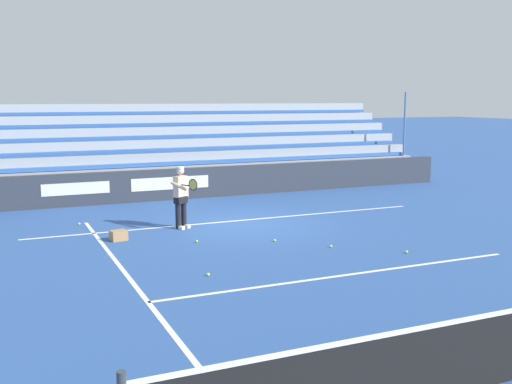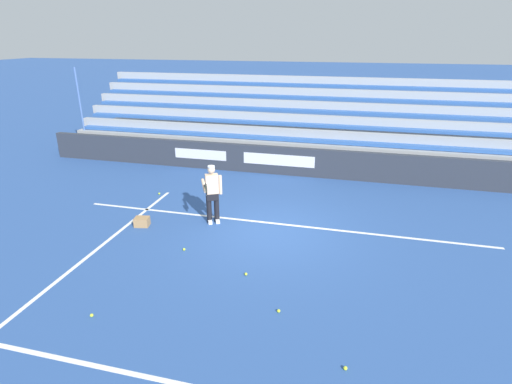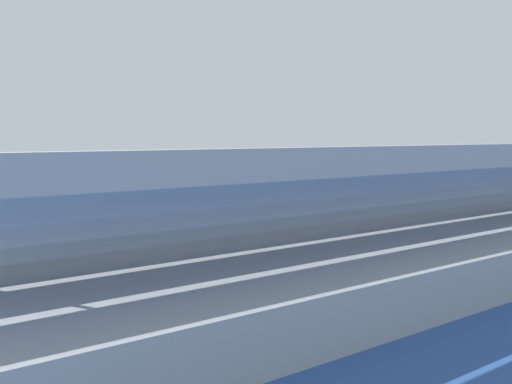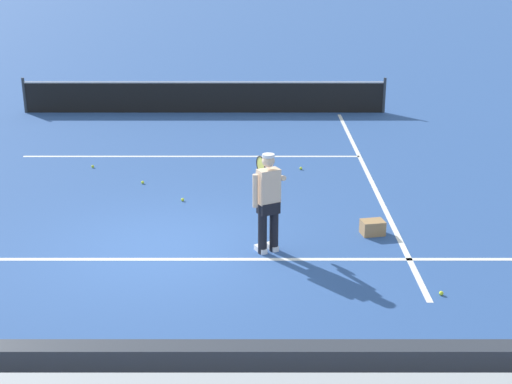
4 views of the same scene
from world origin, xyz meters
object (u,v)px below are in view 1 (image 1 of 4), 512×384
Objects in this scene: tennis_ball_near_player at (79,224)px; tennis_ball_far_right at (197,241)px; tennis_player at (181,196)px; tennis_ball_on_baseline at (208,274)px; tennis_ball_far_left at (406,252)px; tennis_ball_by_box at (275,240)px; tennis_ball_midcourt at (331,246)px; ball_box_cardboard at (119,235)px.

tennis_ball_near_player is 4.14m from tennis_ball_far_right.
tennis_player reaches higher than tennis_ball_on_baseline.
tennis_ball_far_left is at bearing 178.26° from tennis_ball_on_baseline.
tennis_ball_far_right is (1.83, -0.70, 0.00)m from tennis_ball_by_box.
tennis_ball_by_box is at bearing -48.51° from tennis_ball_midcourt.
tennis_ball_near_player is at bearing -44.85° from tennis_ball_midcourt.
tennis_ball_by_box is 1.00× the size of tennis_ball_far_right.
tennis_player is at bearing -49.90° from tennis_ball_far_left.
ball_box_cardboard is 5.35m from tennis_ball_midcourt.
tennis_ball_on_baseline is at bearing 79.68° from tennis_player.
tennis_ball_near_player and tennis_ball_midcourt have the same top height.
tennis_player is 3.11m from tennis_ball_by_box.
tennis_ball_midcourt is (-4.54, 2.83, -0.10)m from ball_box_cardboard.
tennis_player is at bearing -53.39° from tennis_ball_midcourt.
tennis_ball_far_right is (-1.74, 1.02, -0.10)m from ball_box_cardboard.
tennis_ball_far_left is (-6.54, 6.34, 0.00)m from tennis_ball_near_player.
tennis_ball_far_right is at bearing 125.48° from tennis_ball_near_player.
tennis_ball_on_baseline is (0.84, 4.59, -0.86)m from tennis_player.
tennis_ball_by_box is (-3.57, 1.73, -0.10)m from ball_box_cardboard.
tennis_ball_near_player is at bearing -74.29° from ball_box_cardboard.
ball_box_cardboard is 2.44m from tennis_ball_near_player.
tennis_ball_far_left is (-3.99, 4.74, -0.86)m from tennis_player.
ball_box_cardboard is at bearing 21.53° from tennis_player.
tennis_ball_near_player is 5.87m from tennis_ball_by_box.
tennis_ball_on_baseline is (-1.71, 6.19, 0.00)m from tennis_ball_near_player.
tennis_ball_on_baseline is (4.82, -0.15, 0.00)m from tennis_ball_far_left.
tennis_player reaches higher than tennis_ball_by_box.
tennis_ball_far_right is 5.09m from tennis_ball_far_left.
ball_box_cardboard is 6.06× the size of tennis_ball_on_baseline.
tennis_ball_far_right is 1.00× the size of tennis_ball_far_left.
tennis_ball_far_left is at bearing 144.33° from tennis_ball_far_right.
tennis_ball_near_player is at bearing -44.12° from tennis_ball_far_left.
tennis_ball_near_player and tennis_ball_far_right have the same top height.
tennis_ball_far_right is at bearing 149.55° from ball_box_cardboard.
tennis_ball_far_right is (2.80, -1.80, 0.00)m from tennis_ball_midcourt.
tennis_ball_midcourt is at bearing -41.10° from tennis_ball_far_left.
ball_box_cardboard is 3.99m from tennis_ball_on_baseline.
tennis_player reaches higher than tennis_ball_far_right.
tennis_ball_by_box and tennis_ball_on_baseline have the same top height.
tennis_ball_near_player is 1.00× the size of tennis_ball_midcourt.
tennis_ball_on_baseline is (2.52, 2.12, 0.00)m from tennis_ball_by_box.
tennis_ball_midcourt is at bearing 148.09° from ball_box_cardboard.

